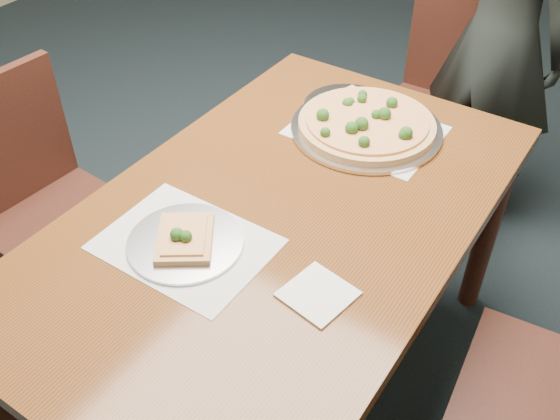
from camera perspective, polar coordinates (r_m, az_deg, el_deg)
The scene contains 11 objects.
ground at distance 2.40m, azimuth -4.83°, elevation -7.63°, with size 8.00×8.00×0.00m, color black.
dining_table at distance 1.66m, azimuth 0.00°, elevation -2.42°, with size 0.90×1.50×0.75m.
chair_far at distance 2.61m, azimuth 14.70°, elevation 10.05°, with size 0.43×0.43×0.91m.
chair_left at distance 2.14m, azimuth -20.90°, elevation 1.04°, with size 0.44×0.44×0.91m.
diner at distance 2.52m, azimuth 19.39°, elevation 14.34°, with size 0.56×0.36×1.52m, color black.
placemat_main at distance 1.91m, azimuth 7.87°, elevation 7.22°, with size 0.42×0.32×0.00m, color white.
placemat_near at distance 1.52m, azimuth -8.62°, elevation -3.09°, with size 0.40×0.30×0.00m, color white.
pizza_pan at distance 1.89m, azimuth 7.93°, elevation 7.74°, with size 0.45×0.45×0.07m.
slice_plate_near at distance 1.51m, azimuth -8.68°, elevation -2.76°, with size 0.28×0.28×0.06m.
slice_plate_far at distance 2.00m, azimuth 6.23°, elevation 9.49°, with size 0.28×0.28×0.06m.
napkin at distance 1.39m, azimuth 3.49°, elevation -7.68°, with size 0.14×0.14×0.01m, color white.
Camera 1 is at (1.05, -1.21, 1.79)m, focal length 40.00 mm.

